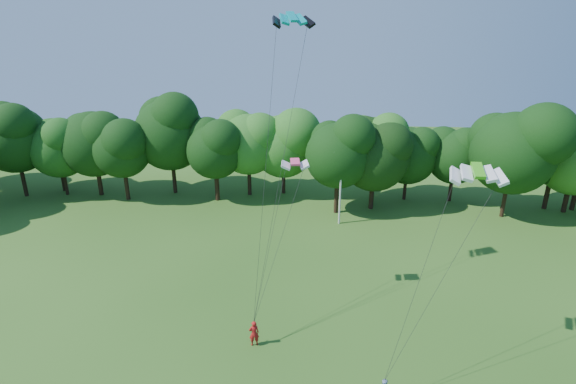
{
  "coord_description": "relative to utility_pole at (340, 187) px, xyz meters",
  "views": [
    {
      "loc": [
        1.05,
        -14.67,
        20.54
      ],
      "look_at": [
        -1.01,
        13.0,
        10.0
      ],
      "focal_mm": 28.0,
      "sensor_mm": 36.0,
      "label": 1
    }
  ],
  "objects": [
    {
      "name": "kite_pink",
      "position": [
        -4.02,
        -13.9,
        6.87
      ],
      "size": [
        2.12,
        1.24,
        0.34
      ],
      "rotation": [
        0.0,
        0.0,
        0.14
      ],
      "color": "#FF467F",
      "rests_on": "ground"
    },
    {
      "name": "tree_back_center",
      "position": [
        3.86,
        4.53,
        3.56
      ],
      "size": [
        8.61,
        8.61,
        12.52
      ],
      "color": "black",
      "rests_on": "ground"
    },
    {
      "name": "utility_pole",
      "position": [
        0.0,
        0.0,
        0.0
      ],
      "size": [
        1.61,
        0.54,
        8.28
      ],
      "rotation": [
        0.0,
        0.0,
        0.28
      ],
      "color": "beige",
      "rests_on": "ground"
    },
    {
      "name": "kite_teal",
      "position": [
        -4.41,
        -11.58,
        16.61
      ],
      "size": [
        3.09,
        2.22,
        0.74
      ],
      "rotation": [
        0.0,
        0.0,
        0.4
      ],
      "color": "#059199",
      "rests_on": "ground"
    },
    {
      "name": "tree_back_west",
      "position": [
        -35.33,
        7.64,
        2.37
      ],
      "size": [
        7.29,
        7.29,
        10.6
      ],
      "color": "#311C13",
      "rests_on": "ground"
    },
    {
      "name": "kite_flyer_left",
      "position": [
        -6.35,
        -20.17,
        -3.31
      ],
      "size": [
        0.79,
        0.64,
        1.89
      ],
      "primitive_type": "imported",
      "rotation": [
        0.0,
        0.0,
        3.44
      ],
      "color": "#B21717",
      "rests_on": "ground"
    },
    {
      "name": "kite_green",
      "position": [
        6.69,
        -19.93,
        8.44
      ],
      "size": [
        3.07,
        1.49,
        0.66
      ],
      "rotation": [
        0.0,
        0.0,
        -0.05
      ],
      "color": "green",
      "rests_on": "ground"
    }
  ]
}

